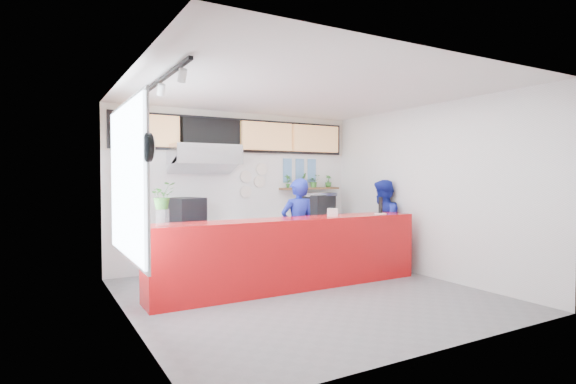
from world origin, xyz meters
name	(u,v)px	position (x,y,z in m)	size (l,w,h in m)	color
floor	(305,294)	(0.00, 0.00, 0.00)	(5.00, 5.00, 0.00)	slate
ceiling	(306,91)	(0.00, 0.00, 3.00)	(5.00, 5.00, 0.00)	silver
wall_back	(238,189)	(0.00, 2.50, 1.50)	(5.00, 5.00, 0.00)	white
wall_left	(129,197)	(-2.50, 0.00, 1.50)	(5.00, 5.00, 0.00)	white
wall_right	(427,191)	(2.50, 0.00, 1.50)	(5.00, 5.00, 0.00)	white
service_counter	(292,254)	(0.00, 0.40, 0.55)	(4.50, 0.60, 1.10)	red
cream_band	(238,133)	(0.00, 2.49, 2.60)	(5.00, 0.02, 0.80)	beige
prep_bench	(204,248)	(-0.80, 2.20, 0.45)	(1.80, 0.60, 0.90)	#B2B5BA
panini_oven	(186,211)	(-1.13, 2.20, 1.14)	(0.53, 0.53, 0.47)	black
extraction_hood	(205,154)	(-0.80, 2.15, 2.15)	(1.20, 0.70, 0.35)	#B2B5BA
hood_lip	(205,165)	(-0.80, 2.15, 1.95)	(1.20, 0.70, 0.08)	#B2B5BA
right_bench	(311,239)	(1.50, 2.20, 0.45)	(1.80, 0.60, 0.90)	#B2B5BA
espresso_machine	(316,206)	(1.63, 2.20, 1.14)	(0.73, 0.52, 0.47)	black
espresso_tray	(316,194)	(1.63, 2.20, 1.38)	(0.71, 0.49, 0.07)	silver
herb_shelf	(310,188)	(1.60, 2.40, 1.50)	(1.40, 0.18, 0.04)	brown
menu_board_far_left	(147,130)	(-1.75, 2.38, 2.55)	(1.10, 0.10, 0.55)	tan
menu_board_mid_left	(211,134)	(-0.59, 2.38, 2.55)	(1.10, 0.10, 0.55)	black
menu_board_mid_right	(267,136)	(0.57, 2.38, 2.55)	(1.10, 0.10, 0.55)	tan
menu_board_far_right	(316,139)	(1.73, 2.38, 2.55)	(1.10, 0.10, 0.55)	tan
soffit	(239,135)	(0.00, 2.46, 2.55)	(4.80, 0.04, 0.65)	black
window_pane	(126,181)	(-2.47, 0.30, 1.70)	(0.04, 2.20, 1.90)	silver
window_frame	(128,181)	(-2.45, 0.30, 1.70)	(0.03, 2.30, 2.00)	#B2B5BA
wall_clock_rim	(148,147)	(-2.46, -0.90, 2.05)	(0.30, 0.30, 0.05)	black
wall_clock_face	(151,147)	(-2.43, -0.90, 2.05)	(0.26, 0.26, 0.02)	white
track_rail	(161,80)	(-2.10, 0.00, 2.94)	(0.05, 2.40, 0.04)	black
dec_plate_a	(246,177)	(0.15, 2.47, 1.75)	(0.24, 0.24, 0.03)	silver
dec_plate_b	(259,182)	(0.45, 2.47, 1.65)	(0.24, 0.24, 0.03)	silver
dec_plate_c	(246,192)	(0.15, 2.47, 1.45)	(0.24, 0.24, 0.03)	silver
dec_plate_d	(262,169)	(0.50, 2.47, 1.90)	(0.24, 0.24, 0.03)	silver
photo_frame_a	(287,165)	(1.10, 2.48, 2.00)	(0.20, 0.02, 0.25)	#598CBF
photo_frame_b	(300,165)	(1.40, 2.48, 2.00)	(0.20, 0.02, 0.25)	#598CBF
photo_frame_c	(312,165)	(1.70, 2.48, 2.00)	(0.20, 0.02, 0.25)	#598CBF
photo_frame_d	(287,177)	(1.10, 2.48, 1.75)	(0.20, 0.02, 0.25)	#598CBF
photo_frame_e	(300,177)	(1.40, 2.48, 1.75)	(0.20, 0.02, 0.25)	#598CBF
photo_frame_f	(312,177)	(1.70, 2.48, 1.75)	(0.20, 0.02, 0.25)	#598CBF
staff_center	(298,228)	(0.46, 0.99, 0.86)	(0.63, 0.41, 1.72)	#152297
staff_right	(382,224)	(2.27, 0.87, 0.84)	(0.82, 0.64, 1.69)	#152297
herb_a	(288,181)	(1.06, 2.40, 1.66)	(0.15, 0.10, 0.28)	#326D26
herb_b	(303,180)	(1.43, 2.40, 1.67)	(0.17, 0.14, 0.31)	#326D26
herb_c	(314,181)	(1.71, 2.40, 1.65)	(0.24, 0.21, 0.26)	#326D26
herb_d	(328,181)	(2.07, 2.40, 1.65)	(0.15, 0.13, 0.26)	#326D26
glass_vase	(163,218)	(-2.02, 0.32, 1.21)	(0.17, 0.17, 0.21)	white
basil_vase	(162,196)	(-2.02, 0.32, 1.50)	(0.32, 0.28, 0.36)	#326D26
napkin_holder	(333,212)	(0.74, 0.36, 1.17)	(0.15, 0.09, 0.13)	white
white_plate	(380,214)	(1.73, 0.33, 1.11)	(0.21, 0.21, 0.02)	white
pepper_mill	(381,205)	(1.73, 0.33, 1.26)	(0.07, 0.07, 0.28)	black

